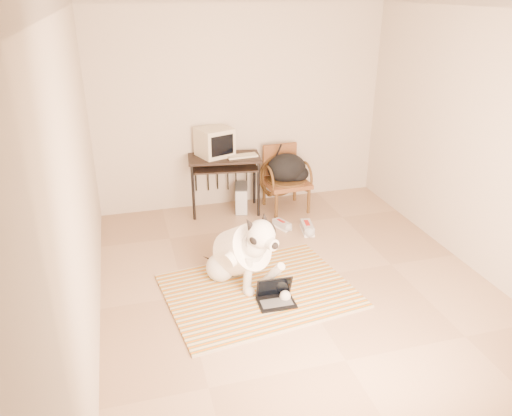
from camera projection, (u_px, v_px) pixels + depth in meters
name	position (u px, v px, depth m)	size (l,w,h in m)	color
floor	(293.00, 280.00, 5.36)	(4.50, 4.50, 0.00)	#9B7A5F
ceiling	(303.00, 10.00, 4.26)	(4.50, 4.50, 0.00)	white
wall_back	(241.00, 109.00, 6.79)	(4.50, 4.50, 0.00)	#BEAE9B
wall_front	(433.00, 282.00, 2.83)	(4.50, 4.50, 0.00)	#BEAE9B
wall_left	(80.00, 180.00, 4.32)	(4.50, 4.50, 0.00)	#BEAE9B
wall_right	(475.00, 144.00, 5.30)	(4.50, 4.50, 0.00)	#BEAE9B
rug	(259.00, 291.00, 5.14)	(2.02, 1.65, 0.02)	#BC5A0E
dog	(242.00, 253.00, 5.16)	(0.75, 1.09, 0.91)	silver
laptop	(275.00, 296.00, 4.92)	(0.37, 0.27, 0.25)	black
computer_desk	(225.00, 165.00, 6.71)	(1.02, 0.66, 0.80)	black
crt_monitor	(215.00, 142.00, 6.64)	(0.53, 0.52, 0.38)	#BBAF92
desk_keyboard	(242.00, 156.00, 6.65)	(0.40, 0.15, 0.03)	#BBAF92
pc_tower	(241.00, 198.00, 6.95)	(0.25, 0.42, 0.37)	#454447
rattan_chair	(285.00, 178.00, 6.94)	(0.61, 0.59, 0.88)	brown
backpack	(288.00, 169.00, 6.85)	(0.57, 0.44, 0.40)	black
sneaker_left	(282.00, 225.00, 6.49)	(0.21, 0.30, 0.10)	white
sneaker_right	(307.00, 228.00, 6.38)	(0.19, 0.35, 0.12)	white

